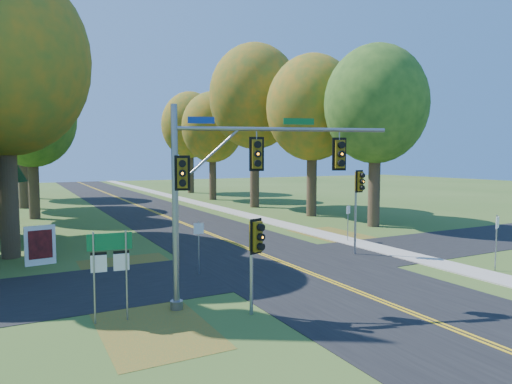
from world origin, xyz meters
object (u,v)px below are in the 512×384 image
traffic_mast (231,178)px  info_kiosk (40,245)px  route_sign_cluster (110,258)px  east_signal_pole (359,191)px

traffic_mast → info_kiosk: traffic_mast is taller
traffic_mast → route_sign_cluster: 4.43m
traffic_mast → info_kiosk: 11.26m
east_signal_pole → info_kiosk: size_ratio=2.36×
traffic_mast → east_signal_pole: traffic_mast is taller
east_signal_pole → route_sign_cluster: east_signal_pole is taller
east_signal_pole → info_kiosk: bearing=154.1°
route_sign_cluster → info_kiosk: bearing=106.6°
east_signal_pole → route_sign_cluster: 13.35m
east_signal_pole → info_kiosk: (-14.22, 5.14, -2.34)m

